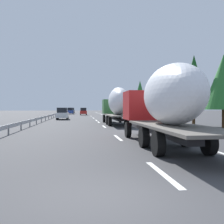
{
  "coord_description": "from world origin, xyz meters",
  "views": [
    {
      "loc": [
        -5.57,
        0.67,
        2.01
      ],
      "look_at": [
        24.43,
        -3.01,
        1.49
      ],
      "focal_mm": 41.39,
      "sensor_mm": 36.0,
      "label": 1
    }
  ],
  "objects": [
    {
      "name": "lane_stripe_1",
      "position": [
        11.35,
        -1.8,
        0.0
      ],
      "size": [
        3.2,
        0.2,
        0.01
      ],
      "primitive_type": "cube",
      "color": "white",
      "rests_on": "ground_plane"
    },
    {
      "name": "car_blue_sedan",
      "position": [
        73.37,
        3.74,
        0.98
      ],
      "size": [
        4.13,
        1.91,
        1.98
      ],
      "color": "#28479E",
      "rests_on": "ground_plane"
    },
    {
      "name": "edge_line_right",
      "position": [
        45.0,
        -5.5,
        0.0
      ],
      "size": [
        110.0,
        0.2,
        0.01
      ],
      "primitive_type": "cube",
      "color": "white",
      "rests_on": "ground_plane"
    },
    {
      "name": "tree_3",
      "position": [
        18.09,
        -13.19,
        4.5
      ],
      "size": [
        3.93,
        3.93,
        7.2
      ],
      "color": "#472D19",
      "rests_on": "ground_plane"
    },
    {
      "name": "lane_stripe_2",
      "position": [
        21.46,
        -1.8,
        0.0
      ],
      "size": [
        3.2,
        0.2,
        0.01
      ],
      "primitive_type": "cube",
      "color": "white",
      "rests_on": "ground_plane"
    },
    {
      "name": "tree_1",
      "position": [
        21.11,
        -11.54,
        4.84
      ],
      "size": [
        2.98,
        2.98,
        7.72
      ],
      "color": "#472D19",
      "rests_on": "ground_plane"
    },
    {
      "name": "lane_stripe_6",
      "position": [
        54.75,
        -1.8,
        0.0
      ],
      "size": [
        3.2,
        0.2,
        0.01
      ],
      "primitive_type": "cube",
      "color": "white",
      "rests_on": "ground_plane"
    },
    {
      "name": "car_black_suv",
      "position": [
        85.58,
        3.63,
        0.95
      ],
      "size": [
        4.73,
        1.79,
        1.9
      ],
      "color": "black",
      "rests_on": "ground_plane"
    },
    {
      "name": "lane_stripe_4",
      "position": [
        34.89,
        -1.8,
        0.0
      ],
      "size": [
        3.2,
        0.2,
        0.01
      ],
      "primitive_type": "cube",
      "color": "white",
      "rests_on": "ground_plane"
    },
    {
      "name": "ground_plane",
      "position": [
        40.0,
        0.0,
        0.0
      ],
      "size": [
        260.0,
        260.0,
        0.0
      ],
      "primitive_type": "plane",
      "color": "#38383A"
    },
    {
      "name": "tree_0",
      "position": [
        72.43,
        -9.84,
        4.52
      ],
      "size": [
        3.02,
        3.02,
        7.3
      ],
      "color": "#472D19",
      "rests_on": "ground_plane"
    },
    {
      "name": "truck_trailing",
      "position": [
        7.4,
        -3.6,
        2.31
      ],
      "size": [
        12.33,
        2.55,
        4.04
      ],
      "color": "#B21919",
      "rests_on": "ground_plane"
    },
    {
      "name": "lane_stripe_0",
      "position": [
        2.0,
        -1.8,
        0.0
      ],
      "size": [
        3.2,
        0.2,
        0.01
      ],
      "primitive_type": "cube",
      "color": "white",
      "rests_on": "ground_plane"
    },
    {
      "name": "guardrail_median",
      "position": [
        43.0,
        6.0,
        0.58
      ],
      "size": [
        94.0,
        0.1,
        0.76
      ],
      "color": "#9EA0A5",
      "rests_on": "ground_plane"
    },
    {
      "name": "car_white_van",
      "position": [
        38.76,
        3.69,
        0.99
      ],
      "size": [
        4.47,
        1.89,
        1.99
      ],
      "color": "white",
      "rests_on": "ground_plane"
    },
    {
      "name": "lane_stripe_3",
      "position": [
        29.73,
        -1.8,
        0.0
      ],
      "size": [
        3.2,
        0.2,
        0.01
      ],
      "primitive_type": "cube",
      "color": "white",
      "rests_on": "ground_plane"
    },
    {
      "name": "car_red_compact",
      "position": [
        63.88,
        -0.11,
        0.97
      ],
      "size": [
        4.3,
        1.8,
        1.94
      ],
      "color": "red",
      "rests_on": "ground_plane"
    },
    {
      "name": "tree_2",
      "position": [
        44.47,
        -11.05,
        4.42
      ],
      "size": [
        3.06,
        3.06,
        7.35
      ],
      "color": "#472D19",
      "rests_on": "ground_plane"
    },
    {
      "name": "lane_stripe_5",
      "position": [
        43.44,
        -1.8,
        0.0
      ],
      "size": [
        3.2,
        0.2,
        0.01
      ],
      "primitive_type": "cube",
      "color": "white",
      "rests_on": "ground_plane"
    },
    {
      "name": "truck_lead",
      "position": [
        24.55,
        -3.6,
        2.41
      ],
      "size": [
        12.74,
        2.55,
        4.26
      ],
      "color": "#387038",
      "rests_on": "ground_plane"
    },
    {
      "name": "road_sign",
      "position": [
        39.02,
        -6.7,
        2.11
      ],
      "size": [
        0.1,
        0.9,
        3.04
      ],
      "color": "gray",
      "rests_on": "ground_plane"
    }
  ]
}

